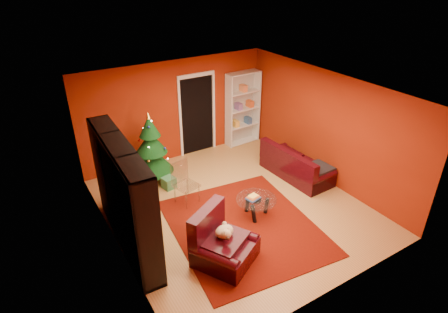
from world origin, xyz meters
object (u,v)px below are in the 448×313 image
gift_box_red (155,162)px  acrylic_chair (187,186)px  gift_box_teal (133,176)px  gift_box_green (169,183)px  sofa (297,161)px  coffee_table (256,207)px  dog (224,231)px  media_unit (124,196)px  christmas_tree (151,147)px  armchair (225,243)px  rug (244,227)px  white_bookshelf (243,109)px

gift_box_red → acrylic_chair: bearing=-91.6°
gift_box_teal → gift_box_green: bearing=-48.7°
sofa → coffee_table: 1.98m
gift_box_red → sofa: (2.75, -2.29, 0.28)m
dog → gift_box_teal: bearing=69.6°
media_unit → christmas_tree: media_unit is taller
gift_box_green → armchair: armchair is taller
christmas_tree → gift_box_green: 0.93m
rug → armchair: armchair is taller
gift_box_teal → coffee_table: size_ratio=0.34×
white_bookshelf → christmas_tree: bearing=-171.7°
rug → christmas_tree: size_ratio=1.80×
gift_box_teal → dog: 3.42m
rug → gift_box_teal: size_ratio=11.02×
gift_box_teal → coffee_table: (1.71, -2.64, 0.08)m
gift_box_teal → coffee_table: 3.14m
rug → white_bookshelf: (2.16, 3.25, 1.02)m
dog → white_bookshelf: bearing=23.1°
media_unit → gift_box_red: bearing=60.4°
white_bookshelf → armchair: bearing=-129.7°
dog → coffee_table: size_ratio=0.48×
gift_box_green → dog: size_ratio=0.68×
gift_box_red → white_bookshelf: (2.68, -0.02, 0.92)m
christmas_tree → acrylic_chair: bearing=-80.9°
gift_box_red → gift_box_teal: bearing=-149.2°
rug → coffee_table: bearing=22.9°
rug → coffee_table: (0.42, 0.18, 0.21)m
gift_box_teal → coffee_table: coffee_table is taller
white_bookshelf → dog: (-2.94, -3.78, -0.43)m
gift_box_red → white_bookshelf: size_ratio=0.11×
rug → gift_box_green: (-0.67, 2.11, 0.13)m
white_bookshelf → acrylic_chair: white_bookshelf is taller
gift_box_red → sofa: sofa is taller
gift_box_teal → sofa: (3.51, -1.83, 0.25)m
gift_box_green → armchair: size_ratio=0.26×
dog → acrylic_chair: bearing=54.8°
media_unit → rug: bearing=-18.1°
white_bookshelf → coffee_table: white_bookshelf is taller
sofa → coffee_table: sofa is taller
gift_box_red → dog: dog is taller
gift_box_teal → acrylic_chair: size_ratio=0.32×
acrylic_chair → gift_box_red: bearing=73.0°
christmas_tree → white_bookshelf: white_bookshelf is taller
rug → sofa: (2.23, 0.99, 0.38)m
gift_box_teal → sofa: bearing=-27.5°
gift_box_green → rug: bearing=-72.4°
christmas_tree → dog: christmas_tree is taller
christmas_tree → dog: (0.02, -3.24, -0.24)m
christmas_tree → coffee_table: christmas_tree is taller
rug → coffee_table: coffee_table is taller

